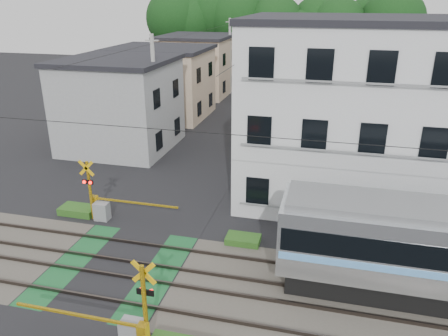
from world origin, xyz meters
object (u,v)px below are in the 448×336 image
(crossing_signal_near, at_px, (133,328))
(apartment_block, at_px, (344,111))
(pedestrian, at_px, (262,106))
(crossing_signal_far, at_px, (100,206))

(crossing_signal_near, bearing_deg, apartment_block, 65.78)
(apartment_block, height_order, pedestrian, apartment_block)
(crossing_signal_far, xyz_separation_m, pedestrian, (4.25, 21.83, 0.12))
(pedestrian, bearing_deg, apartment_block, 110.95)
(crossing_signal_near, distance_m, apartment_block, 14.95)
(crossing_signal_near, distance_m, crossing_signal_far, 8.95)
(apartment_block, xyz_separation_m, pedestrian, (-6.83, 15.99, -3.82))
(crossing_signal_far, bearing_deg, pedestrian, 78.97)
(crossing_signal_near, height_order, apartment_block, apartment_block)
(crossing_signal_far, relative_size, pedestrian, 2.85)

